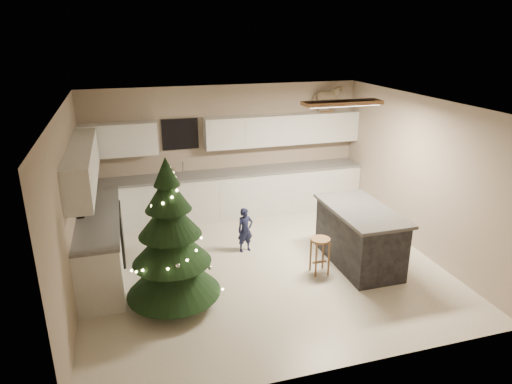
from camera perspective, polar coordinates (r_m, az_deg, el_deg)
ground_plane at (r=7.46m, az=0.77°, el=-9.22°), size 5.50×5.50×0.00m
room_shell at (r=6.80m, az=1.02°, el=3.83°), size 5.52×5.02×2.61m
cabinetry at (r=8.44m, az=-8.45°, el=-0.24°), size 5.50×3.20×2.00m
island at (r=7.53m, az=12.77°, el=-5.36°), size 0.90×1.70×0.95m
bar_stool at (r=7.15m, az=8.02°, el=-6.83°), size 0.30×0.30×0.58m
christmas_tree at (r=6.21m, az=-10.55°, el=-6.83°), size 1.33×1.28×2.12m
toddler at (r=7.77m, az=-1.36°, el=-4.77°), size 0.31×0.24×0.78m
rocking_horse at (r=9.56m, az=8.90°, el=11.50°), size 0.65×0.37×0.54m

